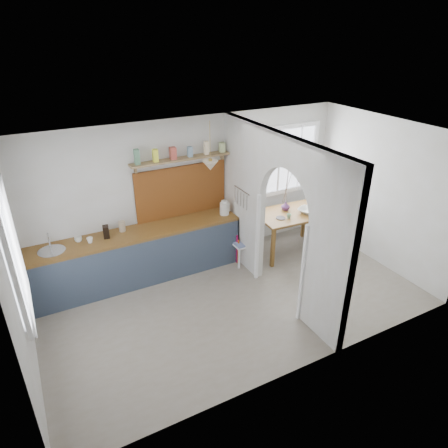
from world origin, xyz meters
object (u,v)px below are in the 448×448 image
chair_right (323,218)px  dining_table (289,232)px  chair_left (242,242)px  kettle (224,207)px  vase (286,206)px

chair_right → dining_table: bearing=115.5°
chair_left → chair_right: (1.85, -0.01, 0.07)m
chair_right → kettle: (-2.08, 0.28, 0.54)m
kettle → vase: bearing=-24.2°
chair_left → kettle: size_ratio=3.15×
vase → chair_right: bearing=-6.4°
chair_right → kettle: 2.17m
chair_left → kettle: 0.71m
dining_table → chair_right: chair_right is taller
chair_left → vase: bearing=93.6°
kettle → vase: (1.20, -0.18, -0.15)m
kettle → dining_table: bearing=-30.9°
dining_table → chair_left: size_ratio=1.54×
dining_table → vase: size_ratio=7.55×
chair_left → kettle: (-0.23, 0.27, 0.62)m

